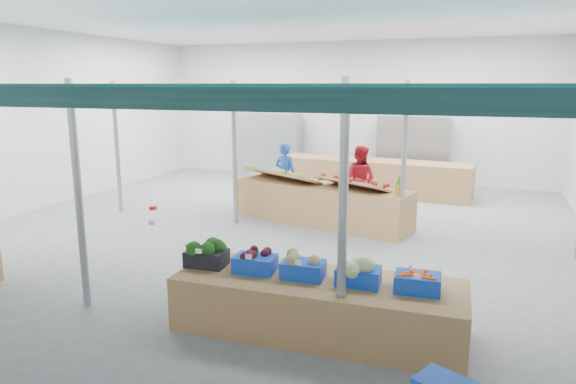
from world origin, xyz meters
name	(u,v)px	position (x,y,z in m)	size (l,w,h in m)	color
floor	(270,234)	(0.00, 0.00, 0.00)	(13.00, 13.00, 0.00)	slate
hall	(295,97)	(0.00, 1.44, 2.65)	(13.00, 13.00, 13.00)	silver
pole_grid	(271,157)	(0.75, -1.75, 1.81)	(10.00, 4.60, 3.00)	gray
awnings	(270,94)	(0.75, -1.75, 2.78)	(9.50, 7.08, 0.30)	#092829
back_shelving_left	(269,146)	(-2.50, 6.00, 1.00)	(2.00, 0.50, 2.00)	#B23F33
back_shelving_right	(413,152)	(2.00, 6.00, 1.00)	(2.00, 0.50, 2.00)	#B23F33
veg_counter	(318,305)	(2.12, -3.60, 0.33)	(3.41, 1.14, 0.66)	#90643F
fruit_counter	(320,204)	(0.69, 1.11, 0.42)	(3.95, 0.94, 0.85)	#90643F
far_counter	(373,177)	(1.16, 4.52, 0.46)	(5.13, 1.03, 0.92)	#90643F
vendor_left	(286,175)	(-0.51, 2.21, 0.79)	(0.58, 0.38, 1.58)	blue
vendor_right	(359,180)	(1.29, 2.21, 0.79)	(0.77, 0.60, 1.58)	#A8141F
crate_broccoli	(207,254)	(0.65, -3.65, 0.82)	(0.52, 0.42, 0.35)	black
crate_beets	(255,261)	(1.32, -3.63, 0.80)	(0.52, 0.42, 0.29)	#113CB9
crate_celeriac	(303,266)	(1.93, -3.61, 0.81)	(0.52, 0.42, 0.31)	#113CB9
crate_cabbage	(358,271)	(2.59, -3.59, 0.82)	(0.52, 0.42, 0.35)	#113CB9
crate_carrots	(418,282)	(3.26, -3.56, 0.78)	(0.52, 0.42, 0.29)	#113CB9
sparrow	(191,248)	(0.50, -3.78, 0.91)	(0.12, 0.09, 0.11)	brown
pole_ribbon	(153,209)	(-0.75, -2.78, 1.08)	(0.12, 0.12, 0.28)	red
apple_heap_yellow	(281,173)	(-0.24, 1.24, 1.01)	(2.01, 1.47, 0.27)	#997247
apple_heap_red	(352,181)	(1.45, 0.84, 1.01)	(1.65, 1.30, 0.27)	#997247
pineapple	(399,186)	(2.41, 0.61, 1.03)	(0.14, 0.14, 0.39)	#8C6019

